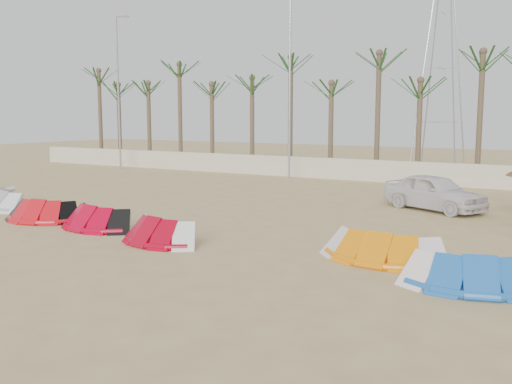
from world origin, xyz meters
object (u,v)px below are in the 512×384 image
Objects in this scene: kite_red_right at (164,229)px; kite_blue at (480,269)px; kite_grey at (12,197)px; kite_red_mid at (101,216)px; car at (434,192)px; kite_orange at (386,244)px; kite_red_left at (48,210)px.

kite_red_right is 0.88× the size of kite_blue.
kite_red_mid is at bearing -10.91° from kite_grey.
kite_red_right is 0.72× the size of car.
car is at bearing 61.05° from kite_red_right.
kite_blue is (2.68, -1.33, -0.00)m from kite_orange.
kite_orange and kite_blue have the same top height.
kite_red_mid and kite_orange have the same top height.
kite_red_left and kite_blue have the same top height.
car is at bearing 39.60° from kite_red_left.
kite_orange is at bearing 153.61° from kite_blue.
car is (-0.88, 9.05, 0.34)m from kite_orange.
kite_orange is 9.10m from car.
kite_red_mid is at bearing -175.67° from kite_orange.
kite_red_mid is 0.75× the size of car.
kite_grey is 16.82m from kite_orange.
car reaches higher than kite_blue.
kite_red_left and kite_orange have the same top height.
car is (15.93, 8.52, 0.34)m from kite_grey.
kite_red_mid is 0.95× the size of kite_orange.
kite_red_left is (3.98, -1.36, -0.00)m from kite_grey.
kite_red_right is (3.40, -0.66, -0.00)m from kite_red_mid.
kite_red_right is at bearing -10.96° from kite_grey.
car reaches higher than kite_grey.
kite_grey is 1.17× the size of kite_red_mid.
kite_red_left is 1.03× the size of kite_red_right.
kite_blue is (19.49, -1.87, -0.00)m from kite_grey.
kite_red_mid is 10.11m from kite_orange.
kite_red_mid is (6.74, -1.30, -0.00)m from kite_grey.
kite_red_left is 12.86m from kite_orange.
kite_red_mid is at bearing 162.17° from car.
kite_grey is 1.22× the size of kite_red_right.
kite_grey is 1.19× the size of kite_red_left.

